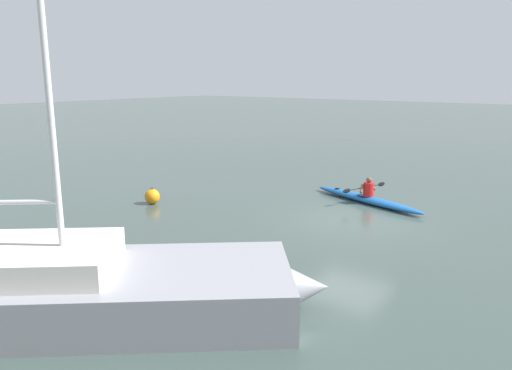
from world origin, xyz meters
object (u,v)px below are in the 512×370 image
sailboat_behind_kayak (25,287)px  mooring_buoy_orange_mid (152,196)px  kayak (366,199)px  kayaker (368,188)px

sailboat_behind_kayak → mooring_buoy_orange_mid: (4.73, -7.41, -0.36)m
kayak → sailboat_behind_kayak: bearing=82.6°
kayaker → mooring_buoy_orange_mid: size_ratio=3.70×
kayak → kayaker: kayaker is taller
kayaker → sailboat_behind_kayak: sailboat_behind_kayak is taller
mooring_buoy_orange_mid → sailboat_behind_kayak: bearing=122.6°
kayaker → sailboat_behind_kayak: size_ratio=0.14×
kayak → mooring_buoy_orange_mid: size_ratio=8.38×
kayak → mooring_buoy_orange_mid: 7.99m
sailboat_behind_kayak → mooring_buoy_orange_mid: sailboat_behind_kayak is taller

